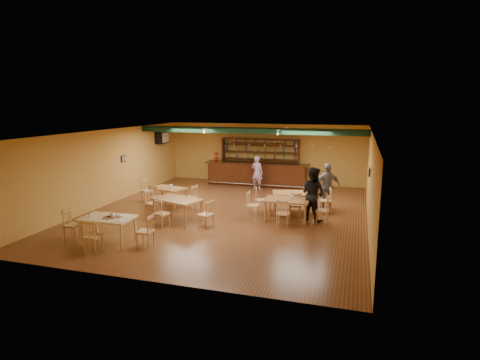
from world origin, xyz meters
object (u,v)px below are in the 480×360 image
(dining_table_b, at_px, (293,202))
(dining_table_d, at_px, (287,210))
(dining_table_c, at_px, (178,210))
(patron_bar, at_px, (257,172))
(dining_table_a, at_px, (168,196))
(near_table, at_px, (108,230))
(bar_counter, at_px, (257,174))
(patron_right_a, at_px, (313,194))

(dining_table_b, height_order, dining_table_d, dining_table_d)
(dining_table_c, relative_size, patron_bar, 1.01)
(dining_table_a, relative_size, patron_bar, 0.87)
(dining_table_a, xyz_separation_m, near_table, (0.36, -4.52, 0.04))
(bar_counter, xyz_separation_m, dining_table_d, (2.48, -5.51, -0.18))
(dining_table_b, bearing_deg, bar_counter, 105.41)
(bar_counter, relative_size, patron_right_a, 2.74)
(dining_table_a, distance_m, near_table, 4.54)
(dining_table_c, xyz_separation_m, near_table, (-0.99, -2.55, -0.01))
(dining_table_c, height_order, near_table, dining_table_c)
(dining_table_d, xyz_separation_m, patron_right_a, (0.84, 0.32, 0.56))
(dining_table_a, distance_m, patron_bar, 4.75)
(dining_table_d, bearing_deg, dining_table_b, 87.81)
(dining_table_d, bearing_deg, near_table, -140.87)
(dining_table_a, relative_size, dining_table_d, 0.92)
(dining_table_b, distance_m, dining_table_c, 4.29)
(patron_bar, xyz_separation_m, patron_right_a, (3.09, -4.36, 0.14))
(bar_counter, height_order, patron_bar, patron_bar)
(dining_table_a, height_order, patron_bar, patron_bar)
(bar_counter, distance_m, dining_table_a, 5.32)
(near_table, xyz_separation_m, patron_bar, (2.31, 8.42, 0.41))
(dining_table_c, relative_size, near_table, 1.10)
(near_table, relative_size, patron_right_a, 0.78)
(dining_table_d, bearing_deg, dining_table_a, 170.81)
(dining_table_d, relative_size, patron_right_a, 0.81)
(patron_bar, distance_m, patron_right_a, 5.35)
(dining_table_a, distance_m, patron_right_a, 5.81)
(dining_table_c, xyz_separation_m, patron_right_a, (4.41, 1.52, 0.53))
(dining_table_c, distance_m, patron_bar, 6.03)
(dining_table_c, distance_m, dining_table_d, 3.77)
(dining_table_d, height_order, patron_bar, patron_bar)
(near_table, relative_size, patron_bar, 0.92)
(dining_table_d, height_order, patron_right_a, patron_right_a)
(dining_table_a, relative_size, dining_table_b, 0.92)
(bar_counter, xyz_separation_m, near_table, (-2.09, -9.25, -0.17))
(patron_right_a, bearing_deg, dining_table_b, -14.50)
(bar_counter, xyz_separation_m, dining_table_a, (-2.44, -4.73, -0.21))
(dining_table_b, height_order, dining_table_c, dining_table_c)
(patron_bar, bearing_deg, dining_table_a, 71.71)
(dining_table_a, bearing_deg, dining_table_b, 18.36)
(near_table, distance_m, patron_bar, 8.75)
(patron_right_a, bearing_deg, dining_table_a, 25.98)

